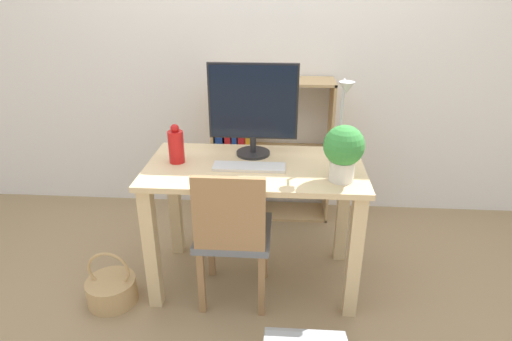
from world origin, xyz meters
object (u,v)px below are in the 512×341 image
object	(u,v)px
vase	(176,146)
basket	(112,289)
monitor	(253,105)
bookshelf	(249,155)
potted_plant	(344,150)
keyboard	(249,167)
chair	(233,232)
desk_lamp	(343,114)

from	to	relation	value
vase	basket	bearing A→B (deg)	-142.91
vase	basket	distance (m)	0.89
monitor	basket	world-z (taller)	monitor
monitor	bookshelf	world-z (taller)	monitor
vase	potted_plant	world-z (taller)	potted_plant
monitor	bookshelf	bearing A→B (deg)	96.79
keyboard	chair	size ratio (longest dim) A/B	0.46
keyboard	basket	size ratio (longest dim) A/B	1.17
vase	keyboard	bearing A→B (deg)	-8.24
monitor	bookshelf	size ratio (longest dim) A/B	0.50
chair	keyboard	bearing A→B (deg)	63.31
desk_lamp	bookshelf	xyz separation A→B (m)	(-0.56, 0.78, -0.55)
desk_lamp	potted_plant	bearing A→B (deg)	-92.92
vase	basket	world-z (taller)	vase
desk_lamp	basket	distance (m)	1.60
keyboard	bookshelf	xyz separation A→B (m)	(-0.07, 0.87, -0.28)
vase	potted_plant	distance (m)	0.90
monitor	bookshelf	xyz separation A→B (m)	(-0.08, 0.67, -0.56)
monitor	vase	xyz separation A→B (m)	(-0.41, -0.15, -0.19)
vase	potted_plant	size ratio (longest dim) A/B	0.76
keyboard	monitor	bearing A→B (deg)	88.32
desk_lamp	bookshelf	world-z (taller)	desk_lamp
vase	chair	size ratio (longest dim) A/B	0.26
basket	keyboard	bearing A→B (deg)	15.72
keyboard	chair	world-z (taller)	chair
monitor	desk_lamp	size ratio (longest dim) A/B	1.13
chair	bookshelf	world-z (taller)	bookshelf
basket	potted_plant	bearing A→B (deg)	4.61
vase	desk_lamp	world-z (taller)	desk_lamp
vase	potted_plant	bearing A→B (deg)	-11.24
potted_plant	bookshelf	size ratio (longest dim) A/B	0.27
potted_plant	monitor	bearing A→B (deg)	145.59
monitor	basket	size ratio (longest dim) A/B	1.58
bookshelf	monitor	bearing A→B (deg)	-83.21
chair	bookshelf	size ratio (longest dim) A/B	0.79
keyboard	vase	world-z (taller)	vase
bookshelf	potted_plant	bearing A→B (deg)	-61.01
keyboard	potted_plant	bearing A→B (deg)	-13.75
desk_lamp	basket	bearing A→B (deg)	-166.30
potted_plant	bookshelf	world-z (taller)	bookshelf
monitor	vase	bearing A→B (deg)	-160.41
monitor	keyboard	size ratio (longest dim) A/B	1.35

